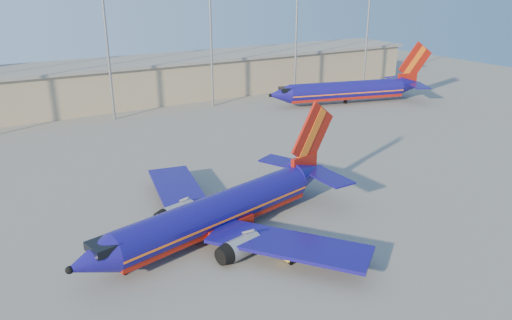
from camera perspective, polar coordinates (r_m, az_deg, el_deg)
name	(u,v)px	position (r m, az deg, el deg)	size (l,w,h in m)	color
ground	(269,207)	(56.87, 1.52, -5.34)	(220.00, 220.00, 0.00)	slate
terminal_building	(167,78)	(110.03, -10.11, 9.26)	(122.00, 16.00, 8.50)	gray
light_mast_row	(160,18)	(95.44, -10.88, 15.63)	(101.60, 1.60, 28.65)	gray
aircraft_main	(223,210)	(50.51, -3.79, -5.77)	(32.91, 31.27, 11.33)	navy
aircraft_second	(350,90)	(105.12, 10.70, 7.86)	(35.09, 16.36, 12.10)	navy
baggage_tug	(294,250)	(46.69, 4.36, -10.21)	(2.61, 1.83, 1.73)	yellow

